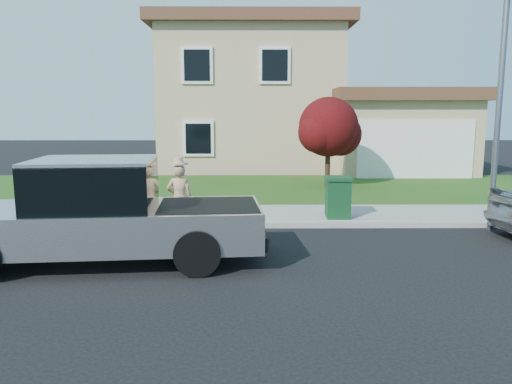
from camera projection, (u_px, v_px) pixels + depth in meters
ground at (249, 264)px, 8.94m from camera, size 80.00×80.00×0.00m
curb at (292, 225)px, 11.80m from camera, size 40.00×0.20×0.12m
sidewalk at (288, 215)px, 12.89m from camera, size 40.00×2.00×0.15m
lawn at (279, 189)px, 17.33m from camera, size 40.00×7.00×0.10m
house at (277, 102)px, 24.62m from camera, size 14.00×11.30×6.85m
pickup_truck at (103, 215)px, 8.92m from camera, size 5.90×2.46×1.89m
woman at (180, 198)px, 11.12m from camera, size 0.58×0.42×1.72m
ornamental_tree at (329, 130)px, 17.14m from camera, size 2.27×2.05×3.12m
trash_bin at (338, 197)px, 12.16m from camera, size 0.63×0.72×1.00m
street_lamp at (501, 91)px, 11.01m from camera, size 0.40×0.72×5.55m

